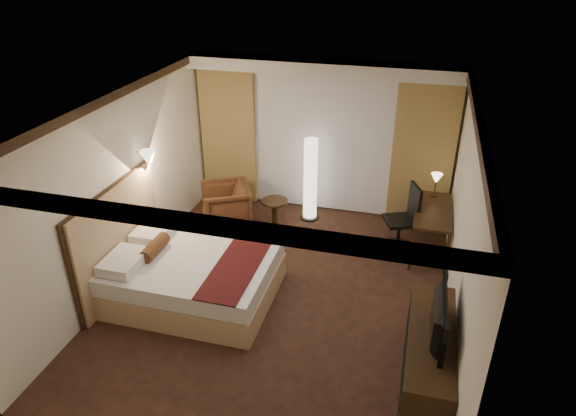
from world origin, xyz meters
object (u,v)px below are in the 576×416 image
(desk, at_px, (430,231))
(television, at_px, (433,311))
(floor_lamp, at_px, (310,180))
(dresser, at_px, (428,357))
(armchair, at_px, (226,204))
(side_table, at_px, (275,213))
(bed, at_px, (194,277))
(office_chair, at_px, (400,219))

(desk, bearing_deg, television, -89.59)
(floor_lamp, height_order, television, floor_lamp)
(dresser, bearing_deg, floor_lamp, 122.13)
(dresser, bearing_deg, desk, 91.04)
(armchair, xyz_separation_m, television, (3.40, -2.75, 0.57))
(side_table, xyz_separation_m, floor_lamp, (0.52, 0.42, 0.50))
(dresser, relative_size, television, 1.75)
(bed, height_order, desk, desk)
(dresser, distance_m, television, 0.63)
(bed, xyz_separation_m, armchair, (-0.31, 1.99, 0.09))
(armchair, height_order, office_chair, office_chair)
(bed, bearing_deg, office_chair, 36.95)
(floor_lamp, relative_size, dresser, 0.84)
(bed, relative_size, side_table, 4.37)
(office_chair, bearing_deg, armchair, 156.11)
(bed, bearing_deg, television, -13.80)
(armchair, height_order, floor_lamp, floor_lamp)
(office_chair, relative_size, television, 1.10)
(desk, relative_size, dresser, 0.73)
(bed, height_order, floor_lamp, floor_lamp)
(side_table, distance_m, desk, 2.58)
(bed, relative_size, floor_lamp, 1.43)
(bed, height_order, dresser, dresser)
(office_chair, bearing_deg, floor_lamp, 135.02)
(floor_lamp, xyz_separation_m, office_chair, (1.58, -0.63, -0.19))
(bed, distance_m, dresser, 3.21)
(desk, relative_size, television, 1.28)
(bed, distance_m, office_chair, 3.26)
(television, bearing_deg, side_table, 41.28)
(side_table, bearing_deg, bed, -103.14)
(floor_lamp, xyz_separation_m, dresser, (2.10, -3.35, -0.40))
(dresser, bearing_deg, armchair, 141.27)
(bed, height_order, side_table, bed)
(bed, bearing_deg, desk, 33.11)
(office_chair, bearing_deg, dresser, -102.20)
(side_table, relative_size, office_chair, 0.44)
(bed, distance_m, desk, 3.67)
(desk, bearing_deg, floor_lamp, 164.17)
(floor_lamp, bearing_deg, side_table, -140.69)
(dresser, bearing_deg, office_chair, 100.94)
(floor_lamp, bearing_deg, dresser, -57.87)
(armchair, height_order, dresser, armchair)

